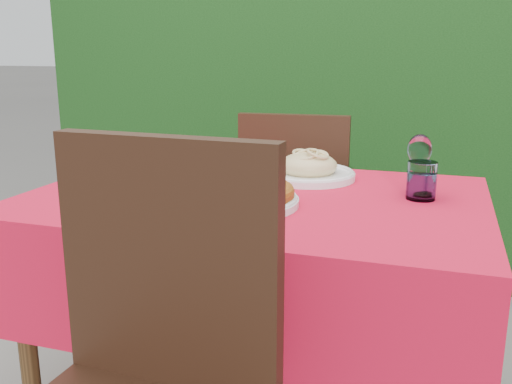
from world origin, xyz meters
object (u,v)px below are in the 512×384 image
(chair_far, at_px, (297,210))
(fork, at_px, (146,183))
(chair_near, at_px, (142,379))
(pasta_plate, at_px, (308,169))
(wine_glass, at_px, (419,152))
(steel_ramekin, at_px, (151,164))
(pizza_plate, at_px, (234,194))
(water_glass, at_px, (421,182))

(chair_far, relative_size, fork, 4.71)
(chair_near, xyz_separation_m, pasta_plate, (0.09, 0.91, 0.21))
(wine_glass, xyz_separation_m, steel_ramekin, (-0.87, 0.05, -0.10))
(wine_glass, bearing_deg, pizza_plate, -147.20)
(wine_glass, bearing_deg, chair_far, 134.48)
(water_glass, xyz_separation_m, steel_ramekin, (-0.89, 0.12, -0.03))
(pasta_plate, distance_m, water_glass, 0.38)
(water_glass, bearing_deg, pasta_plate, 156.92)
(wine_glass, bearing_deg, pasta_plate, 167.62)
(pizza_plate, bearing_deg, steel_ramekin, 141.38)
(water_glass, height_order, steel_ramekin, water_glass)
(water_glass, xyz_separation_m, wine_glass, (-0.01, 0.07, 0.07))
(fork, bearing_deg, water_glass, 13.45)
(steel_ramekin, bearing_deg, fork, -65.82)
(chair_near, height_order, pizza_plate, chair_near)
(chair_near, relative_size, wine_glass, 5.96)
(pizza_plate, height_order, water_glass, water_glass)
(pizza_plate, distance_m, wine_glass, 0.54)
(chair_near, distance_m, chair_far, 1.32)
(pizza_plate, height_order, wine_glass, wine_glass)
(water_glass, height_order, fork, water_glass)
(chair_near, relative_size, steel_ramekin, 11.56)
(water_glass, bearing_deg, pizza_plate, -155.11)
(pasta_plate, bearing_deg, water_glass, -23.08)
(chair_far, relative_size, pizza_plate, 2.42)
(pasta_plate, xyz_separation_m, steel_ramekin, (-0.54, -0.02, -0.01))
(chair_far, xyz_separation_m, wine_glass, (0.47, -0.48, 0.34))
(chair_near, relative_size, pasta_plate, 3.40)
(fork, bearing_deg, chair_far, 71.57)
(pasta_plate, bearing_deg, fork, -152.78)
(wine_glass, bearing_deg, chair_near, -116.75)
(pizza_plate, bearing_deg, chair_far, 91.62)
(wine_glass, bearing_deg, steel_ramekin, 176.73)
(water_glass, bearing_deg, chair_near, -119.72)
(pizza_plate, relative_size, fork, 1.95)
(steel_ramekin, bearing_deg, chair_far, 46.82)
(chair_near, height_order, wine_glass, chair_near)
(pizza_plate, xyz_separation_m, fork, (-0.33, 0.13, -0.03))
(chair_near, xyz_separation_m, steel_ramekin, (-0.45, 0.89, 0.19))
(chair_far, relative_size, water_glass, 8.81)
(wine_glass, relative_size, fork, 0.86)
(pasta_plate, xyz_separation_m, fork, (-0.45, -0.23, -0.03))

